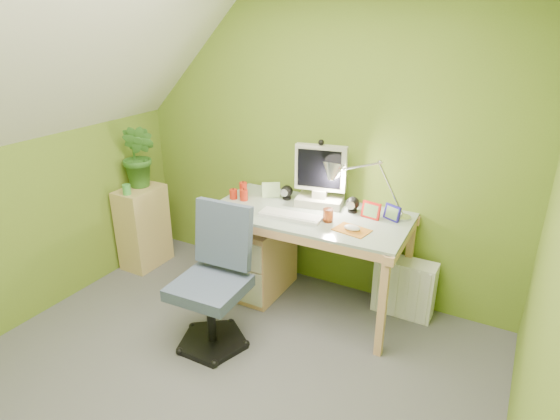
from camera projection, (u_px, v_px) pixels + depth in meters
The scene contains 22 objects.
floor at pixel (198, 402), 2.74m from camera, with size 3.20×3.20×0.01m, color #56565B.
wall_back at pixel (318, 141), 3.57m from camera, with size 3.20×0.01×2.40m, color olive.
wall_right at pixel (554, 302), 1.57m from camera, with size 0.01×3.20×2.40m, color olive.
slope_ceiling at pixel (24, 64), 2.47m from camera, with size 1.10×3.20×1.10m, color white.
desk at pixel (308, 259), 3.54m from camera, with size 1.44×0.72×0.77m, color tan, non-canonical shape.
monitor at pixel (321, 172), 3.43m from camera, with size 0.38×0.22×0.52m, color #B3B2A1, non-canonical shape.
speaker_left at pixel (287, 192), 3.62m from camera, with size 0.09×0.09×0.11m, color black, non-canonical shape.
speaker_right at pixel (353, 205), 3.37m from camera, with size 0.10×0.10×0.12m, color black, non-canonical shape.
keyboard at pixel (291, 216), 3.31m from camera, with size 0.45×0.14×0.02m, color silver.
mousepad at pixel (352, 230), 3.10m from camera, with size 0.23×0.16×0.01m, color #BA6B1D.
mouse at pixel (352, 228), 3.10m from camera, with size 0.11×0.07×0.04m, color silver.
amber_tumbler at pixel (328, 215), 3.23m from camera, with size 0.07×0.07×0.09m, color #983D16.
candle_cluster at pixel (240, 191), 3.64m from camera, with size 0.15×0.13×0.11m, color red, non-canonical shape.
photo_frame_red at pixel (371, 210), 3.28m from camera, with size 0.14×0.02×0.12m, color red.
photo_frame_blue at pixel (392, 213), 3.25m from camera, with size 0.13×0.02×0.11m, color #1D1594.
photo_frame_green at pixel (271, 190), 3.66m from camera, with size 0.14×0.02×0.12m, color #BFE29B.
desk_lamp at pixel (381, 175), 3.22m from camera, with size 0.56×0.24×0.61m, color silver, non-canonical shape.
side_ledge at pixel (143, 227), 4.13m from camera, with size 0.27×0.41×0.72m, color tan.
potted_plant at pixel (139, 156), 3.93m from camera, with size 0.30×0.24×0.55m, color #326923.
green_cup at pixel (127, 189), 3.85m from camera, with size 0.07×0.07×0.09m, color green.
task_chair at pixel (209, 286), 3.04m from camera, with size 0.51×0.51×0.92m, color #404C69, non-canonical shape.
radiator at pixel (404, 287), 3.48m from camera, with size 0.44×0.18×0.44m, color white.
Camera 1 is at (1.43, -1.61, 2.09)m, focal length 30.00 mm.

